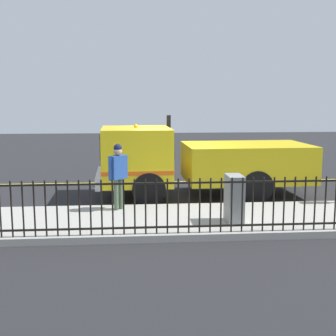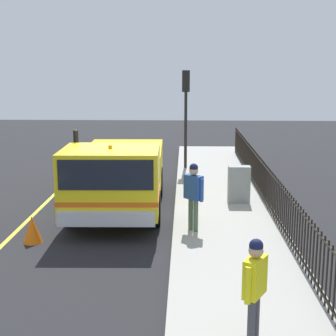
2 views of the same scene
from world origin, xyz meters
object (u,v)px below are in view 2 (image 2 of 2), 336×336
at_px(worker_standing, 194,190).
at_px(pedestrian_distant, 255,281).
at_px(utility_cabinet, 239,184).
at_px(work_truck, 118,172).
at_px(traffic_light_near, 186,99).
at_px(traffic_cone, 32,229).

bearing_deg(worker_standing, pedestrian_distant, 142.67).
relative_size(worker_standing, utility_cabinet, 1.54).
bearing_deg(worker_standing, utility_cabinet, -73.62).
height_order(work_truck, worker_standing, work_truck).
xyz_separation_m(worker_standing, pedestrian_distant, (0.81, -5.26, -0.04)).
bearing_deg(work_truck, utility_cabinet, -171.30).
bearing_deg(pedestrian_distant, worker_standing, 38.33).
bearing_deg(traffic_light_near, utility_cabinet, 109.82).
xyz_separation_m(worker_standing, traffic_light_near, (-0.20, 8.01, 1.74)).
xyz_separation_m(work_truck, utility_cabinet, (3.61, 0.65, -0.49)).
height_order(pedestrian_distant, traffic_cone, pedestrian_distant).
bearing_deg(pedestrian_distant, traffic_cone, 75.05).
height_order(worker_standing, pedestrian_distant, worker_standing).
height_order(worker_standing, traffic_light_near, traffic_light_near).
bearing_deg(traffic_light_near, work_truck, 74.14).
bearing_deg(work_truck, traffic_light_near, -110.10).
xyz_separation_m(pedestrian_distant, traffic_light_near, (-1.01, 13.27, 1.78)).
xyz_separation_m(worker_standing, traffic_cone, (-3.93, -0.60, -0.88)).
height_order(worker_standing, traffic_cone, worker_standing).
bearing_deg(work_truck, worker_standing, 134.73).
bearing_deg(utility_cabinet, traffic_cone, -148.10).
relative_size(pedestrian_distant, utility_cabinet, 1.48).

